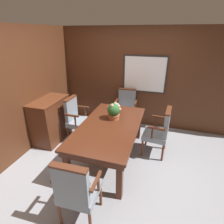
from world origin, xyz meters
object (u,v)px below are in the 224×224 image
Objects in this scene: potted_plant at (114,111)px; chair_head_near at (77,189)px; dining_table at (110,129)px; chair_head_far at (126,107)px; sideboard_cabinet at (51,120)px; chair_right_far at (160,130)px; chair_left_far at (76,117)px.

chair_head_near is at bearing -89.80° from potted_plant.
dining_table is 1.36m from chair_head_far.
chair_head_far is at bearing 89.61° from potted_plant.
sideboard_cabinet is at bearing -49.09° from chair_head_near.
chair_head_far is at bearing -131.95° from chair_right_far.
dining_table is 1.93× the size of chair_right_far.
dining_table is 1.00m from chair_right_far.
chair_right_far is (0.90, -0.95, 0.00)m from chair_head_far.
dining_table is at bearing -93.62° from chair_head_far.
chair_right_far is at bearing -49.86° from chair_head_far.
dining_table is at bearing -114.40° from chair_left_far.
dining_table is 1.93× the size of chair_head_near.
chair_head_near is 1.67m from potted_plant.
potted_plant is (-0.01, 1.63, 0.35)m from chair_head_near.
chair_head_near is (0.94, -1.79, 0.00)m from chair_left_far.
chair_head_far and chair_right_far have the same top height.
potted_plant reaches higher than chair_right_far.
chair_right_far is at bearing -90.22° from chair_left_far.
chair_right_far is (0.90, 1.76, 0.00)m from chair_head_near.
potted_plant reaches higher than sideboard_cabinet.
sideboard_cabinet is (-1.48, 1.60, -0.06)m from chair_head_near.
chair_left_far is 1.00× the size of chair_head_near.
sideboard_cabinet reaches higher than dining_table.
chair_head_near is 1.02× the size of sideboard_cabinet.
potted_plant is at bearing -77.19° from chair_right_far.
sideboard_cabinet is at bearing -81.50° from chair_right_far.
chair_right_far is at bearing 24.25° from dining_table.
chair_head_far is at bearing -91.85° from chair_head_near.
chair_head_near is at bearing -93.30° from chair_head_far.
dining_table is at bearing -90.18° from potted_plant.
chair_right_far is 2.96× the size of potted_plant.
dining_table is 5.71× the size of potted_plant.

